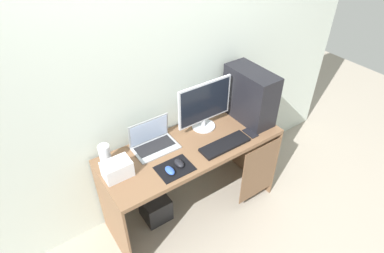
{
  "coord_description": "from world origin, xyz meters",
  "views": [
    {
      "loc": [
        -1.1,
        -1.6,
        2.44
      ],
      "look_at": [
        0.0,
        0.0,
        0.96
      ],
      "focal_mm": 30.0,
      "sensor_mm": 36.0,
      "label": 1
    }
  ],
  "objects_px": {
    "pc_tower": "(250,95)",
    "subwoofer": "(156,208)",
    "monitor": "(205,106)",
    "keyboard": "(225,145)",
    "speaker": "(105,155)",
    "laptop": "(153,142)",
    "projector": "(117,169)",
    "mouse_right": "(170,170)",
    "cell_phone": "(250,133)",
    "mouse_left": "(179,163)"
  },
  "relations": [
    {
      "from": "monitor",
      "to": "subwoofer",
      "type": "height_order",
      "value": "monitor"
    },
    {
      "from": "mouse_right",
      "to": "keyboard",
      "type": "bearing_deg",
      "value": 0.56
    },
    {
      "from": "projector",
      "to": "keyboard",
      "type": "relative_size",
      "value": 0.48
    },
    {
      "from": "subwoofer",
      "to": "projector",
      "type": "bearing_deg",
      "value": -163.78
    },
    {
      "from": "projector",
      "to": "mouse_right",
      "type": "bearing_deg",
      "value": -30.4
    },
    {
      "from": "speaker",
      "to": "projector",
      "type": "distance_m",
      "value": 0.16
    },
    {
      "from": "keyboard",
      "to": "subwoofer",
      "type": "relative_size",
      "value": 1.81
    },
    {
      "from": "laptop",
      "to": "keyboard",
      "type": "distance_m",
      "value": 0.56
    },
    {
      "from": "cell_phone",
      "to": "pc_tower",
      "type": "bearing_deg",
      "value": 54.23
    },
    {
      "from": "keyboard",
      "to": "speaker",
      "type": "bearing_deg",
      "value": 158.11
    },
    {
      "from": "monitor",
      "to": "mouse_right",
      "type": "bearing_deg",
      "value": -150.31
    },
    {
      "from": "speaker",
      "to": "keyboard",
      "type": "relative_size",
      "value": 0.41
    },
    {
      "from": "mouse_right",
      "to": "projector",
      "type": "bearing_deg",
      "value": 149.6
    },
    {
      "from": "laptop",
      "to": "subwoofer",
      "type": "height_order",
      "value": "laptop"
    },
    {
      "from": "monitor",
      "to": "keyboard",
      "type": "distance_m",
      "value": 0.36
    },
    {
      "from": "subwoofer",
      "to": "laptop",
      "type": "bearing_deg",
      "value": 37.42
    },
    {
      "from": "pc_tower",
      "to": "cell_phone",
      "type": "relative_size",
      "value": 3.6
    },
    {
      "from": "laptop",
      "to": "cell_phone",
      "type": "xyz_separation_m",
      "value": [
        0.74,
        -0.31,
        -0.04
      ]
    },
    {
      "from": "pc_tower",
      "to": "projector",
      "type": "bearing_deg",
      "value": -179.64
    },
    {
      "from": "pc_tower",
      "to": "projector",
      "type": "relative_size",
      "value": 2.34
    },
    {
      "from": "laptop",
      "to": "mouse_right",
      "type": "bearing_deg",
      "value": -98.14
    },
    {
      "from": "pc_tower",
      "to": "projector",
      "type": "height_order",
      "value": "pc_tower"
    },
    {
      "from": "mouse_left",
      "to": "mouse_right",
      "type": "bearing_deg",
      "value": -165.26
    },
    {
      "from": "pc_tower",
      "to": "mouse_right",
      "type": "relative_size",
      "value": 4.87
    },
    {
      "from": "speaker",
      "to": "mouse_left",
      "type": "bearing_deg",
      "value": -36.62
    },
    {
      "from": "cell_phone",
      "to": "monitor",
      "type": "bearing_deg",
      "value": 132.41
    },
    {
      "from": "laptop",
      "to": "speaker",
      "type": "xyz_separation_m",
      "value": [
        -0.38,
        0.02,
        0.04
      ]
    },
    {
      "from": "laptop",
      "to": "pc_tower",
      "type": "bearing_deg",
      "value": -8.31
    },
    {
      "from": "laptop",
      "to": "cell_phone",
      "type": "relative_size",
      "value": 2.64
    },
    {
      "from": "keyboard",
      "to": "cell_phone",
      "type": "height_order",
      "value": "keyboard"
    },
    {
      "from": "cell_phone",
      "to": "subwoofer",
      "type": "height_order",
      "value": "cell_phone"
    },
    {
      "from": "laptop",
      "to": "cell_phone",
      "type": "height_order",
      "value": "laptop"
    },
    {
      "from": "speaker",
      "to": "keyboard",
      "type": "distance_m",
      "value": 0.92
    },
    {
      "from": "monitor",
      "to": "mouse_right",
      "type": "xyz_separation_m",
      "value": [
        -0.52,
        -0.3,
        -0.2
      ]
    },
    {
      "from": "keyboard",
      "to": "projector",
      "type": "bearing_deg",
      "value": 167.68
    },
    {
      "from": "pc_tower",
      "to": "subwoofer",
      "type": "bearing_deg",
      "value": 175.17
    },
    {
      "from": "keyboard",
      "to": "mouse_right",
      "type": "distance_m",
      "value": 0.51
    },
    {
      "from": "projector",
      "to": "mouse_left",
      "type": "height_order",
      "value": "projector"
    },
    {
      "from": "keyboard",
      "to": "subwoofer",
      "type": "bearing_deg",
      "value": 153.13
    },
    {
      "from": "pc_tower",
      "to": "laptop",
      "type": "height_order",
      "value": "pc_tower"
    },
    {
      "from": "pc_tower",
      "to": "mouse_left",
      "type": "height_order",
      "value": "pc_tower"
    },
    {
      "from": "monitor",
      "to": "cell_phone",
      "type": "relative_size",
      "value": 3.84
    },
    {
      "from": "mouse_right",
      "to": "subwoofer",
      "type": "relative_size",
      "value": 0.41
    },
    {
      "from": "pc_tower",
      "to": "subwoofer",
      "type": "distance_m",
      "value": 1.3
    },
    {
      "from": "monitor",
      "to": "mouse_right",
      "type": "height_order",
      "value": "monitor"
    },
    {
      "from": "pc_tower",
      "to": "speaker",
      "type": "distance_m",
      "value": 1.27
    },
    {
      "from": "pc_tower",
      "to": "speaker",
      "type": "height_order",
      "value": "pc_tower"
    },
    {
      "from": "monitor",
      "to": "keyboard",
      "type": "height_order",
      "value": "monitor"
    },
    {
      "from": "pc_tower",
      "to": "laptop",
      "type": "relative_size",
      "value": 1.36
    },
    {
      "from": "laptop",
      "to": "monitor",
      "type": "bearing_deg",
      "value": -2.9
    }
  ]
}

